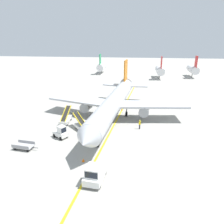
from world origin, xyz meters
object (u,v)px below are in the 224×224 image
at_px(ground_crew_marshaller, 140,124).
at_px(pushback_tug, 95,173).
at_px(safety_cone_nose_left, 83,160).
at_px(safety_cone_wingtip_left, 122,109).
at_px(belt_loader_forward_hold, 66,119).
at_px(airliner, 115,102).
at_px(belt_loader_aft_hold, 82,127).
at_px(baggage_cart_loaded, 24,146).
at_px(safety_cone_nose_right, 91,144).
at_px(baggage_tug_near_wing, 61,132).

bearing_deg(ground_crew_marshaller, pushback_tug, -108.44).
xyz_separation_m(safety_cone_nose_left, safety_cone_wingtip_left, (3.31, 20.59, 0.00)).
bearing_deg(pushback_tug, safety_cone_nose_left, 122.93).
height_order(ground_crew_marshaller, safety_cone_wingtip_left, ground_crew_marshaller).
bearing_deg(belt_loader_forward_hold, airliner, 22.33).
height_order(airliner, belt_loader_aft_hold, airliner).
xyz_separation_m(baggage_cart_loaded, safety_cone_nose_left, (9.40, -2.05, -0.25)).
bearing_deg(pushback_tug, baggage_cart_loaded, 154.36).
height_order(baggage_cart_loaded, ground_crew_marshaller, ground_crew_marshaller).
bearing_deg(airliner, safety_cone_nose_right, -100.38).
bearing_deg(airliner, pushback_tug, -89.66).
bearing_deg(baggage_tug_near_wing, belt_loader_forward_hold, 103.04).
bearing_deg(safety_cone_wingtip_left, safety_cone_nose_right, -101.27).
xyz_separation_m(baggage_tug_near_wing, safety_cone_wingtip_left, (8.61, 14.45, -0.71)).
relative_size(baggage_tug_near_wing, baggage_cart_loaded, 0.71).
xyz_separation_m(baggage_cart_loaded, safety_cone_nose_right, (9.45, 2.22, -0.25)).
distance_m(safety_cone_nose_right, safety_cone_wingtip_left, 16.64).
relative_size(baggage_cart_loaded, safety_cone_nose_left, 8.69).
bearing_deg(safety_cone_wingtip_left, baggage_tug_near_wing, -120.78).
distance_m(airliner, baggage_cart_loaded, 18.37).
height_order(pushback_tug, belt_loader_aft_hold, belt_loader_aft_hold).
xyz_separation_m(airliner, pushback_tug, (0.12, -19.55, -2.42)).
xyz_separation_m(pushback_tug, safety_cone_nose_right, (-2.26, 7.84, -0.77)).
relative_size(airliner, baggage_tug_near_wing, 12.96).
relative_size(airliner, belt_loader_forward_hold, 6.95).
distance_m(baggage_tug_near_wing, belt_loader_forward_hold, 6.34).
bearing_deg(ground_crew_marshaller, safety_cone_nose_left, -122.91).
height_order(pushback_tug, ground_crew_marshaller, pushback_tug).
relative_size(baggage_cart_loaded, safety_cone_nose_right, 8.69).
height_order(baggage_cart_loaded, safety_cone_nose_left, baggage_cart_loaded).
relative_size(pushback_tug, baggage_tug_near_wing, 1.38).
xyz_separation_m(baggage_tug_near_wing, safety_cone_nose_left, (5.30, -6.14, -0.71)).
bearing_deg(ground_crew_marshaller, belt_loader_aft_hold, -168.19).
bearing_deg(ground_crew_marshaller, belt_loader_forward_hold, 175.33).
distance_m(belt_loader_forward_hold, safety_cone_nose_right, 10.54).
distance_m(safety_cone_nose_left, safety_cone_wingtip_left, 20.85).
height_order(baggage_tug_near_wing, belt_loader_forward_hold, belt_loader_forward_hold).
distance_m(belt_loader_forward_hold, belt_loader_aft_hold, 5.24).
relative_size(airliner, belt_loader_aft_hold, 7.59).
bearing_deg(belt_loader_forward_hold, safety_cone_nose_left, -61.33).
bearing_deg(belt_loader_aft_hold, airliner, 55.13).
bearing_deg(belt_loader_forward_hold, baggage_cart_loaded, -104.55).
height_order(pushback_tug, safety_cone_wingtip_left, pushback_tug).
bearing_deg(baggage_cart_loaded, belt_loader_aft_hold, 46.07).
bearing_deg(safety_cone_wingtip_left, belt_loader_aft_hold, -117.19).
relative_size(airliner, safety_cone_nose_right, 80.33).
distance_m(pushback_tug, ground_crew_marshaller, 15.54).
relative_size(baggage_tug_near_wing, ground_crew_marshaller, 1.60).
xyz_separation_m(airliner, safety_cone_nose_right, (-2.14, -11.71, -3.20)).
xyz_separation_m(belt_loader_forward_hold, ground_crew_marshaller, (13.96, -1.14, 0.13)).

